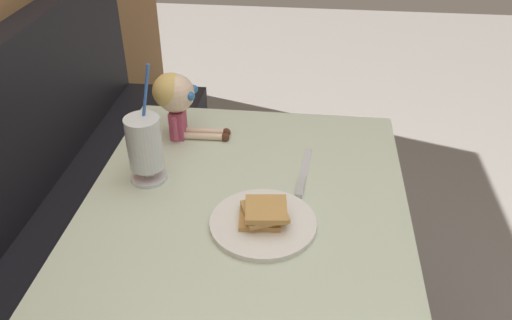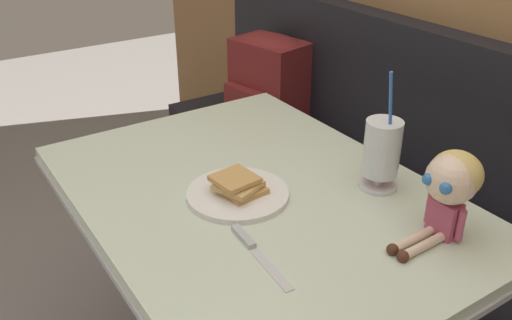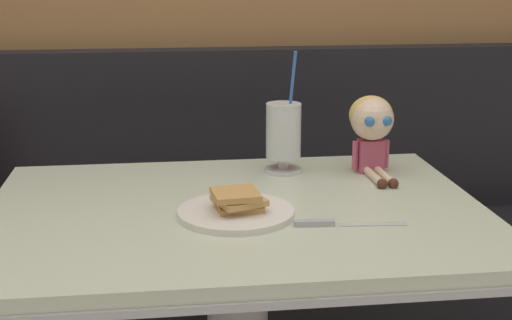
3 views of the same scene
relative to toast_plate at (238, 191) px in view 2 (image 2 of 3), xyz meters
The scene contains 7 objects.
booth_bench 0.81m from the toast_plate, 89.50° to the left, with size 2.60×0.48×1.00m.
diner_table 0.22m from the toast_plate, 83.64° to the left, with size 1.11×0.81×0.74m.
toast_plate is the anchor object (origin of this frame).
milkshake_glass 0.36m from the toast_plate, 64.13° to the left, with size 0.10×0.10×0.31m.
butter_knife 0.20m from the toast_plate, 24.09° to the right, with size 0.24×0.04×0.01m.
seated_doll 0.49m from the toast_plate, 37.52° to the left, with size 0.11×0.22×0.20m.
backpack 1.06m from the toast_plate, 141.49° to the left, with size 0.34×0.30×0.41m.
Camera 2 is at (0.98, -0.47, 1.45)m, focal length 38.79 mm.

